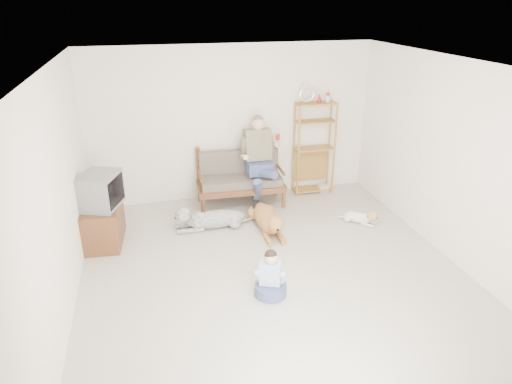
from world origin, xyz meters
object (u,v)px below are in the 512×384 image
object	(u,v)px
loveseat	(240,177)
etagere	(314,147)
golden_retriever	(268,220)
tv_stand	(103,224)

from	to	relation	value
loveseat	etagere	size ratio (longest dim) A/B	0.77
etagere	golden_retriever	size ratio (longest dim) A/B	1.41
tv_stand	golden_retriever	bearing A→B (deg)	-0.32
etagere	loveseat	bearing A→B (deg)	-172.54
etagere	golden_retriever	world-z (taller)	etagere
tv_stand	golden_retriever	world-z (taller)	tv_stand
loveseat	etagere	bearing A→B (deg)	9.88
loveseat	etagere	world-z (taller)	etagere
etagere	tv_stand	bearing A→B (deg)	-163.73
etagere	tv_stand	distance (m)	3.89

